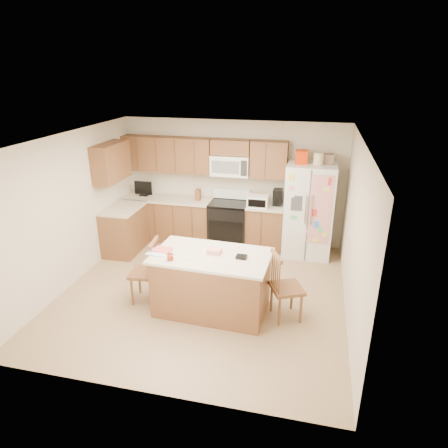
% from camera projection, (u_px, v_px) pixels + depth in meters
% --- Properties ---
extents(ground, '(4.50, 4.50, 0.00)m').
position_uv_depth(ground, '(203.00, 292.00, 6.58)').
color(ground, '#90725D').
rests_on(ground, ground).
extents(room_shell, '(4.60, 4.60, 2.52)m').
position_uv_depth(room_shell, '(202.00, 209.00, 6.05)').
color(room_shell, beige).
rests_on(room_shell, ground).
extents(cabinetry, '(3.36, 1.56, 2.15)m').
position_uv_depth(cabinetry, '(180.00, 201.00, 8.07)').
color(cabinetry, brown).
rests_on(cabinetry, ground).
extents(stove, '(0.76, 0.65, 1.13)m').
position_uv_depth(stove, '(229.00, 223.00, 8.16)').
color(stove, black).
rests_on(stove, ground).
extents(refrigerator, '(0.90, 0.79, 2.04)m').
position_uv_depth(refrigerator, '(309.00, 209.00, 7.60)').
color(refrigerator, white).
rests_on(refrigerator, ground).
extents(island, '(1.80, 1.07, 1.02)m').
position_uv_depth(island, '(212.00, 282.00, 5.93)').
color(island, brown).
rests_on(island, ground).
extents(windsor_chair_left, '(0.47, 0.49, 1.03)m').
position_uv_depth(windsor_chair_left, '(146.00, 272.00, 6.18)').
color(windsor_chair_left, brown).
rests_on(windsor_chair_left, ground).
extents(windsor_chair_back, '(0.41, 0.39, 0.87)m').
position_uv_depth(windsor_chair_back, '(226.00, 265.00, 6.57)').
color(windsor_chair_back, brown).
rests_on(windsor_chair_back, ground).
extents(windsor_chair_right, '(0.58, 0.59, 1.04)m').
position_uv_depth(windsor_chair_right, '(285.00, 288.00, 5.74)').
color(windsor_chair_right, brown).
rests_on(windsor_chair_right, ground).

